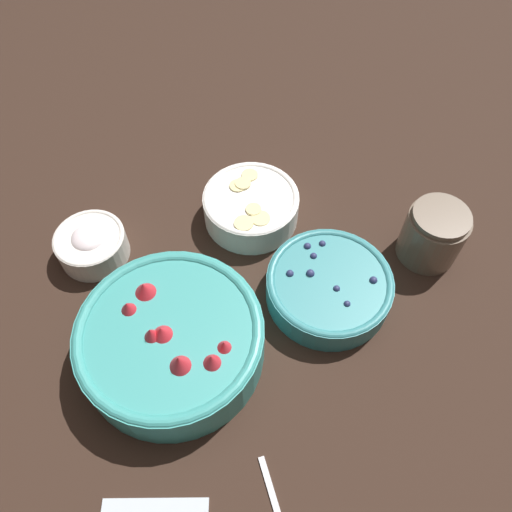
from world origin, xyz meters
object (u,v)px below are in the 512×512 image
object	(u,v)px
bowl_bananas	(251,205)
jar_chocolate	(432,236)
bowl_strawberries	(171,339)
bowl_blueberries	(329,286)
bowl_cream	(91,243)

from	to	relation	value
bowl_bananas	jar_chocolate	distance (m)	0.29
bowl_strawberries	bowl_blueberries	bearing A→B (deg)	-174.67
bowl_strawberries	bowl_bananas	xyz separation A→B (m)	(-0.18, -0.20, -0.01)
bowl_bananas	bowl_cream	world-z (taller)	same
bowl_strawberries	bowl_cream	distance (m)	0.23
bowl_cream	jar_chocolate	world-z (taller)	jar_chocolate
bowl_bananas	jar_chocolate	bearing A→B (deg)	148.65
bowl_bananas	bowl_cream	bearing A→B (deg)	-0.55
bowl_blueberries	bowl_cream	bearing A→B (deg)	-29.06
bowl_cream	bowl_bananas	bearing A→B (deg)	179.45
bowl_blueberries	bowl_cream	world-z (taller)	bowl_cream
bowl_bananas	bowl_cream	size ratio (longest dim) A/B	1.43
bowl_strawberries	bowl_bananas	world-z (taller)	bowl_strawberries
bowl_blueberries	jar_chocolate	distance (m)	0.19
bowl_cream	bowl_strawberries	bearing A→B (deg)	113.00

